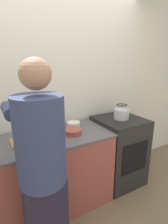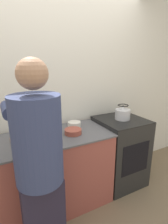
{
  "view_description": "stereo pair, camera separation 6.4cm",
  "coord_description": "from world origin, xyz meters",
  "px_view_note": "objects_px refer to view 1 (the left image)",
  "views": [
    {
      "loc": [
        -0.73,
        -1.37,
        1.67
      ],
      "look_at": [
        0.17,
        0.22,
        1.14
      ],
      "focal_mm": 28.0,
      "sensor_mm": 36.0,
      "label": 1
    },
    {
      "loc": [
        -0.68,
        -1.4,
        1.67
      ],
      "look_at": [
        0.17,
        0.22,
        1.14
      ],
      "focal_mm": 28.0,
      "sensor_mm": 36.0,
      "label": 2
    }
  ],
  "objects_px": {
    "cutting_board": "(26,141)",
    "bowl_prep": "(73,132)",
    "kettle": "(121,113)",
    "person": "(42,165)",
    "knife": "(30,139)",
    "oven": "(119,150)"
  },
  "relations": [
    {
      "from": "oven",
      "to": "kettle",
      "type": "xyz_separation_m",
      "value": [
        0.01,
        -0.0,
        0.55
      ]
    },
    {
      "from": "oven",
      "to": "cutting_board",
      "type": "relative_size",
      "value": 3.19
    },
    {
      "from": "cutting_board",
      "to": "bowl_prep",
      "type": "relative_size",
      "value": 1.54
    },
    {
      "from": "knife",
      "to": "bowl_prep",
      "type": "height_order",
      "value": "bowl_prep"
    },
    {
      "from": "bowl_prep",
      "to": "oven",
      "type": "bearing_deg",
      "value": 3.49
    },
    {
      "from": "oven",
      "to": "kettle",
      "type": "bearing_deg",
      "value": -39.26
    },
    {
      "from": "person",
      "to": "bowl_prep",
      "type": "xyz_separation_m",
      "value": [
        0.5,
        0.47,
        -0.0
      ]
    },
    {
      "from": "cutting_board",
      "to": "bowl_prep",
      "type": "distance_m",
      "value": 0.5
    },
    {
      "from": "cutting_board",
      "to": "knife",
      "type": "height_order",
      "value": "knife"
    },
    {
      "from": "knife",
      "to": "bowl_prep",
      "type": "xyz_separation_m",
      "value": [
        0.46,
        -0.05,
        0.01
      ]
    },
    {
      "from": "knife",
      "to": "person",
      "type": "bearing_deg",
      "value": -103.04
    },
    {
      "from": "oven",
      "to": "bowl_prep",
      "type": "bearing_deg",
      "value": -176.51
    },
    {
      "from": "oven",
      "to": "kettle",
      "type": "relative_size",
      "value": 4.75
    },
    {
      "from": "kettle",
      "to": "bowl_prep",
      "type": "distance_m",
      "value": 0.74
    },
    {
      "from": "person",
      "to": "cutting_board",
      "type": "relative_size",
      "value": 5.79
    },
    {
      "from": "person",
      "to": "knife",
      "type": "bearing_deg",
      "value": 86.66
    },
    {
      "from": "person",
      "to": "kettle",
      "type": "xyz_separation_m",
      "value": [
        1.23,
        0.51,
        0.1
      ]
    },
    {
      "from": "kettle",
      "to": "cutting_board",
      "type": "bearing_deg",
      "value": 178.95
    },
    {
      "from": "cutting_board",
      "to": "knife",
      "type": "bearing_deg",
      "value": -14.51
    },
    {
      "from": "knife",
      "to": "oven",
      "type": "bearing_deg",
      "value": -10.15
    },
    {
      "from": "kettle",
      "to": "person",
      "type": "bearing_deg",
      "value": -157.38
    },
    {
      "from": "knife",
      "to": "kettle",
      "type": "xyz_separation_m",
      "value": [
        1.2,
        -0.01,
        0.11
      ]
    }
  ]
}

